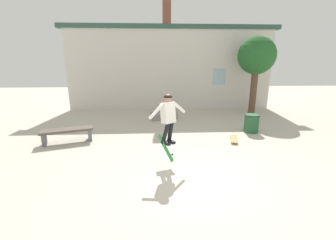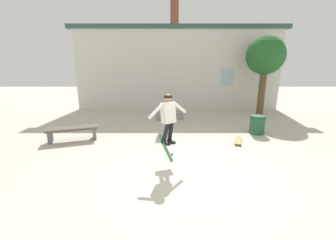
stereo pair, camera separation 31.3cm
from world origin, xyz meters
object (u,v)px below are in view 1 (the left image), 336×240
object	(u,v)px
tree_right	(257,57)
skateboard_resting	(234,139)
park_bench	(67,133)
skateboard_flipping	(166,148)
skate_ledge	(164,116)
skater	(168,115)
trash_bin	(252,123)

from	to	relation	value
tree_right	skateboard_resting	size ratio (longest dim) A/B	4.51
tree_right	skateboard_resting	world-z (taller)	tree_right
park_bench	skateboard_flipping	distance (m)	3.84
skate_ledge	park_bench	bearing A→B (deg)	-156.91
skater	skateboard_resting	distance (m)	3.25
skateboard_flipping	skateboard_resting	world-z (taller)	skateboard_flipping
park_bench	skateboard_flipping	xyz separation A→B (m)	(3.31, -1.94, 0.13)
tree_right	trash_bin	bearing A→B (deg)	-113.24
park_bench	skater	xyz separation A→B (m)	(3.38, -1.85, 1.03)
tree_right	skateboard_flipping	xyz separation A→B (m)	(-4.92, -5.98, -2.47)
park_bench	skate_ledge	bearing A→B (deg)	22.66
skateboard_flipping	tree_right	bearing A→B (deg)	100.86
skate_ledge	skateboard_flipping	size ratio (longest dim) A/B	1.91
park_bench	trash_bin	distance (m)	6.89
tree_right	skater	world-z (taller)	tree_right
tree_right	trash_bin	world-z (taller)	tree_right
skateboard_flipping	skateboard_resting	bearing A→B (deg)	85.55
skateboard_resting	skate_ledge	bearing A→B (deg)	-125.39
skate_ledge	trash_bin	bearing A→B (deg)	-50.60
trash_bin	skater	size ratio (longest dim) A/B	0.53
skateboard_flipping	skateboard_resting	xyz separation A→B (m)	(2.52, 1.78, -0.41)
tree_right	skate_ledge	size ratio (longest dim) A/B	2.96
park_bench	trash_bin	world-z (taller)	trash_bin
skate_ledge	skateboard_flipping	world-z (taller)	skateboard_flipping
skate_ledge	skateboard_flipping	bearing A→B (deg)	-109.40
skater	skateboard_flipping	world-z (taller)	skater
skater	skateboard_flipping	bearing A→B (deg)	-75.32
tree_right	park_bench	bearing A→B (deg)	-153.86
park_bench	skater	distance (m)	3.99
park_bench	skateboard_flipping	bearing A→B (deg)	-48.55
skater	trash_bin	bearing A→B (deg)	90.13
trash_bin	skateboard_flipping	distance (m)	4.47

